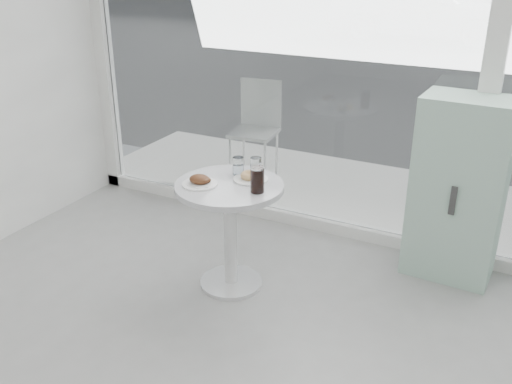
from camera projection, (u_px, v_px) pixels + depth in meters
The scene contains 12 objects.
storefront at pixel (375, 22), 4.02m from camera, with size 5.00×0.14×3.00m.
main_table at pixel (230, 214), 3.82m from camera, with size 0.72×0.72×0.77m.
patio_deck at pixel (377, 197), 5.37m from camera, with size 5.60×1.60×0.05m, color silver.
street at pixel (505, 34), 15.33m from camera, with size 40.00×24.00×0.00m, color #393939.
mint_cabinet at pixel (458, 190), 3.94m from camera, with size 0.62×0.44×1.31m.
patio_chair at pixel (257, 124), 5.57m from camera, with size 0.47×0.47×0.97m.
car_white at pixel (422, 7), 14.16m from camera, with size 1.83×4.55×1.55m, color silver.
plate_fritter at pixel (200, 181), 3.71m from camera, with size 0.23×0.23×0.07m.
plate_donut at pixel (251, 177), 3.79m from camera, with size 0.23×0.23×0.06m.
water_tumbler_a at pixel (238, 167), 3.87m from camera, with size 0.08×0.08×0.12m.
water_tumbler_b at pixel (256, 167), 3.86m from camera, with size 0.08×0.08×0.12m.
cola_glass at pixel (257, 180), 3.58m from camera, with size 0.09×0.09×0.17m.
Camera 1 is at (1.23, -1.08, 2.21)m, focal length 40.00 mm.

